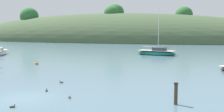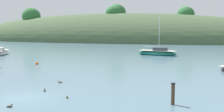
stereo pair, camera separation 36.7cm
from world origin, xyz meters
The scene contains 9 objects.
ground_plane centered at (0.00, 0.00, 0.00)m, with size 400.00×400.00×0.00m, color slate.
far_shoreline_hill centered at (-25.07, 90.59, 0.12)m, with size 150.00×36.00×27.50m.
sailboat_teal_outer centered at (3.92, 35.92, 0.45)m, with size 7.97×3.88×9.78m.
mooring_buoy_outer centered at (-10.19, 16.55, 0.12)m, with size 0.44×0.44×0.54m.
duck_lead centered at (-0.31, 5.83, 0.05)m, with size 0.40×0.33×0.24m.
duck_lone_right centered at (0.22, 2.41, 0.05)m, with size 0.34×0.40×0.24m.
duck_straggler centered at (0.62, -2.23, 0.05)m, with size 0.38×0.36×0.24m.
duck_lone_left centered at (2.98, 1.03, 0.05)m, with size 0.36×0.37×0.24m.
jetty_piling centered at (10.45, 1.70, 0.75)m, with size 0.30×0.30×1.46m.
Camera 1 is at (11.83, -16.02, 4.94)m, focal length 42.84 mm.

